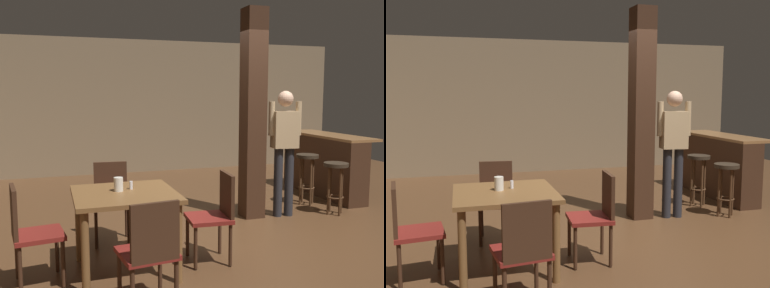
# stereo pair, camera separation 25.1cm
# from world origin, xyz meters

# --- Properties ---
(ground_plane) EXTENTS (10.80, 10.80, 0.00)m
(ground_plane) POSITION_xyz_m (0.00, 0.00, 0.00)
(ground_plane) COLOR #4C301C
(wall_back) EXTENTS (8.00, 0.10, 2.80)m
(wall_back) POSITION_xyz_m (0.00, 4.50, 1.40)
(wall_back) COLOR #756047
(wall_back) RESTS_ON ground_plane
(pillar) EXTENTS (0.28, 0.28, 2.80)m
(pillar) POSITION_xyz_m (0.21, 0.67, 1.40)
(pillar) COLOR #382114
(pillar) RESTS_ON ground_plane
(dining_table) EXTENTS (0.95, 0.95, 0.77)m
(dining_table) POSITION_xyz_m (-1.74, -0.60, 0.64)
(dining_table) COLOR brown
(dining_table) RESTS_ON ground_plane
(chair_south) EXTENTS (0.47, 0.47, 0.89)m
(chair_south) POSITION_xyz_m (-1.69, -1.44, 0.51)
(chair_south) COLOR maroon
(chair_south) RESTS_ON ground_plane
(chair_north) EXTENTS (0.46, 0.46, 0.89)m
(chair_north) POSITION_xyz_m (-1.75, 0.29, 0.51)
(chair_north) COLOR maroon
(chair_north) RESTS_ON ground_plane
(chair_west) EXTENTS (0.47, 0.47, 0.89)m
(chair_west) POSITION_xyz_m (-2.59, -0.65, 0.51)
(chair_west) COLOR maroon
(chair_west) RESTS_ON ground_plane
(chair_east) EXTENTS (0.45, 0.45, 0.89)m
(chair_east) POSITION_xyz_m (-0.84, -0.64, 0.51)
(chair_east) COLOR maroon
(chair_east) RESTS_ON ground_plane
(napkin_cup) EXTENTS (0.09, 0.09, 0.13)m
(napkin_cup) POSITION_xyz_m (-1.79, -0.54, 0.84)
(napkin_cup) COLOR silver
(napkin_cup) RESTS_ON dining_table
(salt_shaker) EXTENTS (0.03, 0.03, 0.08)m
(salt_shaker) POSITION_xyz_m (-1.66, -0.50, 0.81)
(salt_shaker) COLOR silver
(salt_shaker) RESTS_ON dining_table
(standing_person) EXTENTS (0.47, 0.24, 1.72)m
(standing_person) POSITION_xyz_m (0.64, 0.55, 1.00)
(standing_person) COLOR tan
(standing_person) RESTS_ON ground_plane
(bar_counter) EXTENTS (0.56, 1.84, 1.01)m
(bar_counter) POSITION_xyz_m (1.92, 1.47, 0.52)
(bar_counter) COLOR brown
(bar_counter) RESTS_ON ground_plane
(bar_stool_near) EXTENTS (0.33, 0.33, 0.73)m
(bar_stool_near) POSITION_xyz_m (1.37, 0.40, 0.54)
(bar_stool_near) COLOR #2D2319
(bar_stool_near) RESTS_ON ground_plane
(bar_stool_mid) EXTENTS (0.33, 0.33, 0.77)m
(bar_stool_mid) POSITION_xyz_m (1.30, 0.99, 0.57)
(bar_stool_mid) COLOR #2D2319
(bar_stool_mid) RESTS_ON ground_plane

